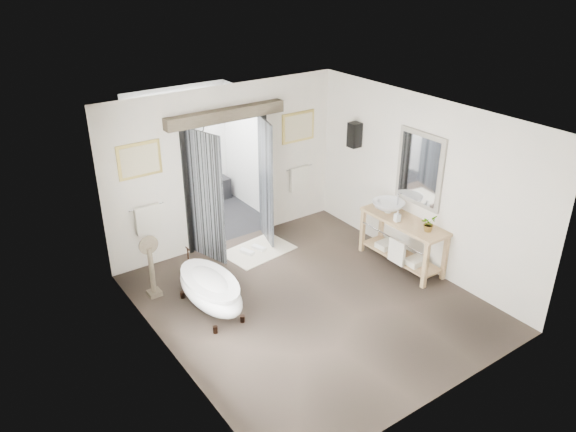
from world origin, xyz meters
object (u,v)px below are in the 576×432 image
at_px(rug, 259,250).
at_px(basin, 388,207).
at_px(vanity, 402,239).
at_px(clawfoot_tub, 210,289).

relative_size(rug, basin, 2.12).
bearing_deg(rug, vanity, -46.15).
bearing_deg(vanity, basin, 87.71).
xyz_separation_m(rug, basin, (1.75, -1.42, 0.94)).
distance_m(clawfoot_tub, basin, 3.37).
height_order(clawfoot_tub, rug, clawfoot_tub).
height_order(clawfoot_tub, vanity, vanity).
xyz_separation_m(clawfoot_tub, vanity, (3.29, -0.69, 0.14)).
distance_m(vanity, rug, 2.56).
bearing_deg(basin, vanity, -87.67).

